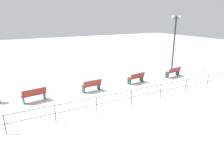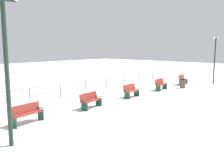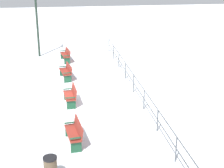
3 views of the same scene
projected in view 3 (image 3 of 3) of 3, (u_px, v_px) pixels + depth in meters
ground_plane at (70, 104)px, 16.64m from camera, size 80.00×80.00×0.00m
bench_nearest at (66, 55)px, 23.79m from camera, size 0.74×1.73×0.88m
bench_second at (66, 71)px, 20.14m from camera, size 0.78×1.62×0.87m
bench_third at (71, 95)px, 16.49m from camera, size 0.65×1.46×0.90m
bench_fourth at (75, 132)px, 12.84m from camera, size 0.68×1.56×0.91m
lamppost_near at (36, 13)px, 24.19m from camera, size 0.24×1.10×5.23m
waterfront_railing at (139, 88)px, 16.91m from camera, size 0.05×20.65×0.98m
trash_bin at (51, 168)px, 10.77m from camera, size 0.45×0.45×0.77m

